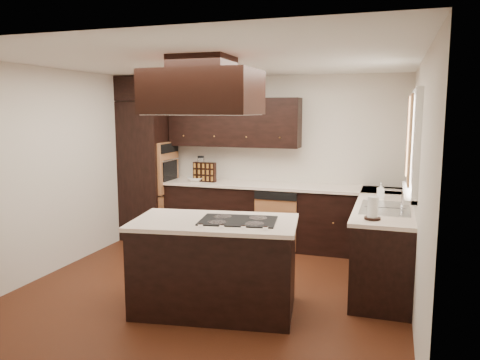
# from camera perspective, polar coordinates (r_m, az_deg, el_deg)

# --- Properties ---
(floor) EXTENTS (4.20, 4.20, 0.02)m
(floor) POSITION_cam_1_polar(r_m,az_deg,el_deg) (5.47, -3.02, -12.95)
(floor) COLOR #5B2A15
(floor) RESTS_ON ground
(ceiling) EXTENTS (4.20, 4.20, 0.02)m
(ceiling) POSITION_cam_1_polar(r_m,az_deg,el_deg) (5.12, -3.25, 14.31)
(ceiling) COLOR white
(ceiling) RESTS_ON ground
(wall_back) EXTENTS (4.20, 0.02, 2.50)m
(wall_back) POSITION_cam_1_polar(r_m,az_deg,el_deg) (7.14, 3.00, 2.53)
(wall_back) COLOR beige
(wall_back) RESTS_ON ground
(wall_front) EXTENTS (4.20, 0.02, 2.50)m
(wall_front) POSITION_cam_1_polar(r_m,az_deg,el_deg) (3.31, -16.52, -4.78)
(wall_front) COLOR beige
(wall_front) RESTS_ON ground
(wall_left) EXTENTS (0.02, 4.20, 2.50)m
(wall_left) POSITION_cam_1_polar(r_m,az_deg,el_deg) (6.23, -21.55, 1.07)
(wall_left) COLOR beige
(wall_left) RESTS_ON ground
(wall_right) EXTENTS (0.02, 4.20, 2.50)m
(wall_right) POSITION_cam_1_polar(r_m,az_deg,el_deg) (4.81, 20.99, -0.92)
(wall_right) COLOR beige
(wall_right) RESTS_ON ground
(oven_column) EXTENTS (0.65, 0.75, 2.12)m
(oven_column) POSITION_cam_1_polar(r_m,az_deg,el_deg) (7.46, -11.13, 1.16)
(oven_column) COLOR black
(oven_column) RESTS_ON floor
(wall_oven_face) EXTENTS (0.05, 0.62, 0.78)m
(wall_oven_face) POSITION_cam_1_polar(r_m,az_deg,el_deg) (7.29, -8.73, 1.53)
(wall_oven_face) COLOR #BD7947
(wall_oven_face) RESTS_ON oven_column
(base_cabinets_back) EXTENTS (2.93, 0.60, 0.88)m
(base_cabinets_back) POSITION_cam_1_polar(r_m,az_deg,el_deg) (6.97, 2.56, -4.37)
(base_cabinets_back) COLOR black
(base_cabinets_back) RESTS_ON floor
(base_cabinets_right) EXTENTS (0.60, 2.40, 0.88)m
(base_cabinets_right) POSITION_cam_1_polar(r_m,az_deg,el_deg) (5.86, 17.10, -7.24)
(base_cabinets_right) COLOR black
(base_cabinets_right) RESTS_ON floor
(countertop_back) EXTENTS (2.93, 0.63, 0.04)m
(countertop_back) POSITION_cam_1_polar(r_m,az_deg,el_deg) (6.87, 2.56, -0.66)
(countertop_back) COLOR #FBE4CE
(countertop_back) RESTS_ON base_cabinets_back
(countertop_right) EXTENTS (0.63, 2.40, 0.04)m
(countertop_right) POSITION_cam_1_polar(r_m,az_deg,el_deg) (5.75, 17.15, -2.81)
(countertop_right) COLOR #FBE4CE
(countertop_right) RESTS_ON base_cabinets_right
(upper_cabinets) EXTENTS (2.00, 0.34, 0.72)m
(upper_cabinets) POSITION_cam_1_polar(r_m,az_deg,el_deg) (7.06, -0.74, 7.02)
(upper_cabinets) COLOR black
(upper_cabinets) RESTS_ON wall_back
(dishwasher_front) EXTENTS (0.60, 0.05, 0.72)m
(dishwasher_front) POSITION_cam_1_polar(r_m,az_deg,el_deg) (6.63, 4.33, -5.45)
(dishwasher_front) COLOR #BD7947
(dishwasher_front) RESTS_ON floor
(window_frame) EXTENTS (0.06, 1.32, 1.12)m
(window_frame) POSITION_cam_1_polar(r_m,az_deg,el_deg) (5.31, 20.51, 4.29)
(window_frame) COLOR white
(window_frame) RESTS_ON wall_right
(window_pane) EXTENTS (0.00, 1.20, 1.00)m
(window_pane) POSITION_cam_1_polar(r_m,az_deg,el_deg) (5.32, 20.81, 4.27)
(window_pane) COLOR white
(window_pane) RESTS_ON wall_right
(curtain_left) EXTENTS (0.02, 0.34, 0.90)m
(curtain_left) POSITION_cam_1_polar(r_m,az_deg,el_deg) (4.89, 20.03, 4.59)
(curtain_left) COLOR beige
(curtain_left) RESTS_ON wall_right
(curtain_right) EXTENTS (0.02, 0.34, 0.90)m
(curtain_right) POSITION_cam_1_polar(r_m,az_deg,el_deg) (5.73, 19.77, 5.09)
(curtain_right) COLOR beige
(curtain_right) RESTS_ON wall_right
(sink_rim) EXTENTS (0.52, 0.84, 0.01)m
(sink_rim) POSITION_cam_1_polar(r_m,az_deg,el_deg) (5.41, 17.25, -3.27)
(sink_rim) COLOR silver
(sink_rim) RESTS_ON countertop_right
(island) EXTENTS (1.66, 1.07, 0.88)m
(island) POSITION_cam_1_polar(r_m,az_deg,el_deg) (4.75, -3.07, -10.57)
(island) COLOR black
(island) RESTS_ON floor
(island_top) EXTENTS (1.73, 1.14, 0.04)m
(island_top) POSITION_cam_1_polar(r_m,az_deg,el_deg) (4.62, -3.12, -5.17)
(island_top) COLOR #FBE4CE
(island_top) RESTS_ON island
(cooktop) EXTENTS (0.80, 0.59, 0.01)m
(cooktop) POSITION_cam_1_polar(r_m,az_deg,el_deg) (4.57, -0.23, -4.97)
(cooktop) COLOR black
(cooktop) RESTS_ON island_top
(range_hood) EXTENTS (1.05, 0.72, 0.42)m
(range_hood) POSITION_cam_1_polar(r_m,az_deg,el_deg) (4.55, -4.58, 10.61)
(range_hood) COLOR black
(range_hood) RESTS_ON ceiling
(hood_duct) EXTENTS (0.55, 0.50, 0.13)m
(hood_duct) POSITION_cam_1_polar(r_m,az_deg,el_deg) (4.57, -4.62, 14.06)
(hood_duct) COLOR black
(hood_duct) RESTS_ON ceiling
(blender_base) EXTENTS (0.15, 0.15, 0.10)m
(blender_base) POSITION_cam_1_polar(r_m,az_deg,el_deg) (7.19, -4.77, 0.30)
(blender_base) COLOR silver
(blender_base) RESTS_ON countertop_back
(blender_pitcher) EXTENTS (0.13, 0.13, 0.26)m
(blender_pitcher) POSITION_cam_1_polar(r_m,az_deg,el_deg) (7.17, -4.78, 1.73)
(blender_pitcher) COLOR silver
(blender_pitcher) RESTS_ON blender_base
(spice_rack) EXTENTS (0.36, 0.11, 0.29)m
(spice_rack) POSITION_cam_1_polar(r_m,az_deg,el_deg) (7.09, -4.34, 0.98)
(spice_rack) COLOR black
(spice_rack) RESTS_ON countertop_back
(mixing_bowl) EXTENTS (0.27, 0.27, 0.06)m
(mixing_bowl) POSITION_cam_1_polar(r_m,az_deg,el_deg) (7.16, -5.39, 0.10)
(mixing_bowl) COLOR white
(mixing_bowl) RESTS_ON countertop_back
(soap_bottle) EXTENTS (0.09, 0.10, 0.20)m
(soap_bottle) POSITION_cam_1_polar(r_m,az_deg,el_deg) (5.95, 16.77, -1.26)
(soap_bottle) COLOR white
(soap_bottle) RESTS_ON countertop_right
(paper_towel) EXTENTS (0.11, 0.11, 0.23)m
(paper_towel) POSITION_cam_1_polar(r_m,az_deg,el_deg) (4.79, 15.88, -3.33)
(paper_towel) COLOR white
(paper_towel) RESTS_ON countertop_right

